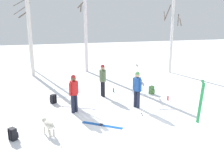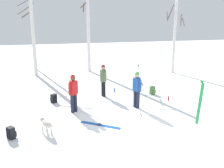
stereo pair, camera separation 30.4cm
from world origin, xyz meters
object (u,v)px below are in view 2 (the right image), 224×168
object	(u,v)px
ski_poles_0	(138,76)
water_bottle_0	(114,90)
birch_tree_3	(88,20)
backpack_0	(153,90)
person_1	(137,87)
birch_tree_4	(175,32)
ski_poles_1	(142,99)
dog	(46,124)
birch_tree_2	(32,22)
person_0	(103,78)
water_bottle_1	(168,99)
birch_tree_1	(31,27)
ski_pair_planted_0	(200,103)
backpack_1	(54,98)
backpack_2	(11,133)
person_2	(73,91)
ski_pair_lying_0	(100,125)

from	to	relation	value
ski_poles_0	water_bottle_0	distance (m)	1.70
birch_tree_3	backpack_0	bearing A→B (deg)	-69.41
person_1	birch_tree_4	distance (m)	8.46
ski_poles_1	birch_tree_4	distance (m)	9.40
dog	birch_tree_2	world-z (taller)	birch_tree_2
person_0	water_bottle_1	bearing A→B (deg)	-26.96
person_1	birch_tree_1	xyz separation A→B (m)	(-5.11, 10.60, 2.27)
person_1	birch_tree_3	distance (m)	8.93
person_0	person_1	world-z (taller)	same
ski_pair_planted_0	birch_tree_4	distance (m)	9.66
birch_tree_2	backpack_0	bearing A→B (deg)	-44.31
person_1	backpack_1	distance (m)	4.16
ski_pair_planted_0	birch_tree_2	bearing A→B (deg)	122.61
backpack_2	birch_tree_4	size ratio (longest dim) A/B	0.07
backpack_0	water_bottle_0	bearing A→B (deg)	156.51
ski_poles_1	birch_tree_4	xyz separation A→B (m)	(5.20, 7.51, 2.25)
backpack_1	backpack_0	bearing A→B (deg)	1.58
person_0	person_2	world-z (taller)	same
birch_tree_4	ski_poles_1	bearing A→B (deg)	-124.69
person_2	ski_poles_1	size ratio (longest dim) A/B	1.16
ski_pair_lying_0	water_bottle_1	world-z (taller)	water_bottle_1
dog	backpack_0	bearing A→B (deg)	32.81
ski_poles_1	person_0	bearing A→B (deg)	107.94
person_0	backpack_1	world-z (taller)	person_0
ski_poles_1	backpack_1	xyz separation A→B (m)	(-3.62, 2.68, -0.58)
person_2	birch_tree_4	bearing A→B (deg)	38.49
person_0	birch_tree_4	bearing A→B (deg)	35.29
backpack_1	person_1	bearing A→B (deg)	-23.48
backpack_1	birch_tree_4	xyz separation A→B (m)	(8.81, 4.83, 2.82)
person_0	birch_tree_1	bearing A→B (deg)	114.94
birch_tree_3	dog	bearing A→B (deg)	-106.92
ski_pair_lying_0	ski_poles_0	distance (m)	5.60
water_bottle_1	birch_tree_3	world-z (taller)	birch_tree_3
dog	ski_pair_planted_0	xyz separation A→B (m)	(5.85, -0.52, 0.51)
ski_poles_0	ski_poles_1	distance (m)	4.25
person_1	backpack_1	xyz separation A→B (m)	(-3.75, 1.63, -0.77)
backpack_1	birch_tree_2	xyz separation A→B (m)	(-1.13, 6.41, 3.53)
birch_tree_3	backpack_2	bearing A→B (deg)	-112.69
ski_poles_0	dog	bearing A→B (deg)	-136.97
ski_pair_planted_0	backpack_1	size ratio (longest dim) A/B	4.09
backpack_0	water_bottle_0	world-z (taller)	backpack_0
birch_tree_2	birch_tree_4	world-z (taller)	birch_tree_2
ski_pair_planted_0	backpack_2	distance (m)	7.09
ski_pair_lying_0	water_bottle_1	size ratio (longest dim) A/B	6.11
person_0	ski_poles_0	distance (m)	2.47
person_0	birch_tree_3	world-z (taller)	birch_tree_3
backpack_0	backpack_1	size ratio (longest dim) A/B	1.00
ski_pair_planted_0	backpack_1	world-z (taller)	ski_pair_planted_0
backpack_0	birch_tree_1	world-z (taller)	birch_tree_1
backpack_0	ski_pair_lying_0	bearing A→B (deg)	-136.95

